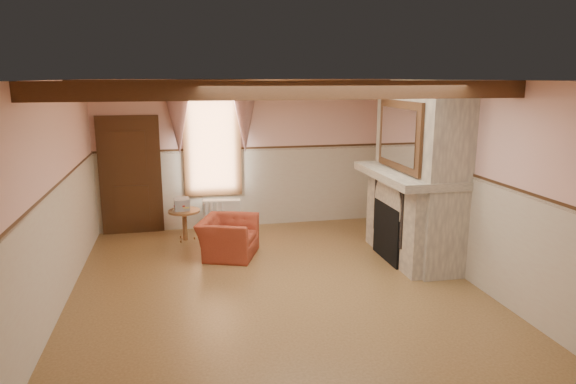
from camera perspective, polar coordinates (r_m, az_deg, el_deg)
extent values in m
cube|color=brown|center=(7.33, -1.60, -10.14)|extent=(5.50, 6.00, 0.01)
cube|color=silver|center=(6.75, -1.74, 12.33)|extent=(5.50, 6.00, 0.01)
cube|color=#DAA597|center=(9.83, -4.88, 4.20)|extent=(5.50, 0.02, 2.80)
cube|color=#DAA597|center=(4.10, 6.11, -7.93)|extent=(5.50, 0.02, 2.80)
cube|color=#DAA597|center=(6.96, -24.51, -0.42)|extent=(0.02, 6.00, 2.80)
cube|color=#DAA597|center=(7.87, 18.42, 1.48)|extent=(0.02, 6.00, 2.80)
cube|color=black|center=(8.28, 11.37, -4.36)|extent=(0.20, 0.95, 0.90)
imported|color=maroon|center=(8.36, -6.67, -5.02)|extent=(1.12, 1.19, 0.62)
cylinder|color=brown|center=(9.29, -11.40, -3.61)|extent=(0.59, 0.59, 0.55)
cube|color=#B7AD8C|center=(9.23, -11.71, -1.32)|extent=(0.28, 0.33, 0.20)
cube|color=silver|center=(9.71, -7.36, -2.60)|extent=(0.72, 0.27, 0.60)
imported|color=brown|center=(8.27, 12.87, 2.76)|extent=(0.35, 0.35, 0.09)
cube|color=black|center=(8.68, 11.59, 3.66)|extent=(0.14, 0.24, 0.20)
cylinder|color=#B87B33|center=(8.75, 11.37, 4.01)|extent=(0.11, 0.11, 0.28)
cylinder|color=maroon|center=(7.74, 14.72, 2.28)|extent=(0.06, 0.06, 0.16)
cylinder|color=gold|center=(7.61, 15.19, 1.94)|extent=(0.06, 0.06, 0.12)
cube|color=gray|center=(8.24, 14.37, 2.21)|extent=(0.85, 2.00, 2.80)
cube|color=gray|center=(8.17, 13.22, 1.89)|extent=(1.05, 2.05, 0.12)
cube|color=silver|center=(8.00, 12.24, 6.14)|extent=(0.06, 1.44, 1.04)
cube|color=black|center=(9.79, -17.09, 1.57)|extent=(1.10, 0.10, 2.10)
cube|color=white|center=(9.70, -8.42, 5.49)|extent=(1.06, 0.08, 2.02)
cube|color=gray|center=(9.56, -8.50, 9.00)|extent=(1.30, 0.14, 1.40)
cube|color=black|center=(5.58, 0.55, 11.24)|extent=(5.50, 0.18, 0.20)
cube|color=black|center=(7.94, -3.35, 11.64)|extent=(5.50, 0.18, 0.20)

